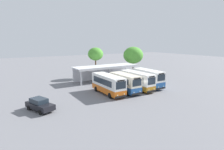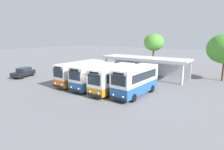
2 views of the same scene
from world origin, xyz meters
The scene contains 14 objects.
ground_plane centered at (0.00, 0.00, 0.00)m, with size 180.00×180.00×0.00m, color slate.
city_bus_nearest_orange centered at (-4.82, 3.35, 1.81)m, with size 2.48×8.09×3.26m.
city_bus_second_in_row centered at (-1.79, 2.66, 1.80)m, with size 2.43×6.87×3.26m.
city_bus_middle_cream centered at (1.23, 3.06, 1.81)m, with size 2.38×7.87×3.28m.
city_bus_fourth_amber centered at (4.26, 3.32, 1.89)m, with size 2.58×7.45×3.43m.
parked_car_flank centered at (-16.41, 1.37, 0.83)m, with size 3.15×4.60×1.62m.
terminal_canopy centered at (0.61, 13.94, 2.57)m, with size 14.96×4.52×3.40m.
waiting_chair_end_by_column centered at (-1.15, 12.93, 0.52)m, with size 0.45×0.45×0.86m.
waiting_chair_second_from_end centered at (-0.44, 12.90, 0.52)m, with size 0.45×0.45×0.86m.
waiting_chair_middle_seat centered at (0.26, 12.86, 0.52)m, with size 0.45×0.45×0.86m.
waiting_chair_fourth_seat centered at (0.97, 12.91, 0.52)m, with size 0.45×0.45×0.86m.
waiting_chair_fifth_seat centered at (1.67, 13.00, 0.52)m, with size 0.45×0.45×0.86m.
waiting_chair_far_end_seat centered at (2.38, 12.96, 0.52)m, with size 0.45×0.45×0.86m.
roadside_tree_behind_canopy centered at (0.33, 17.79, 5.77)m, with size 3.73×3.73×7.39m.
Camera 2 is at (14.31, -16.05, 6.93)m, focal length 30.20 mm.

